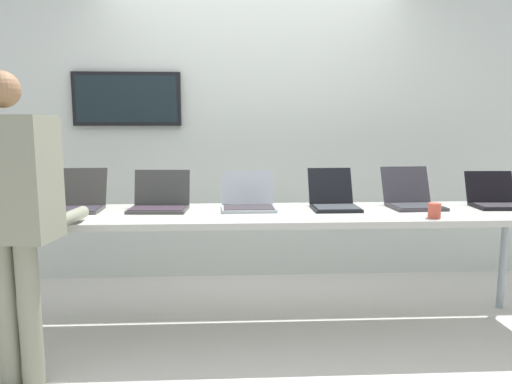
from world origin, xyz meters
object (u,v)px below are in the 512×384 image
workbench (260,219)px  coffee_mug (434,211)px  laptop_station_2 (248,200)px  laptop_station_3 (333,199)px  laptop_station_5 (496,199)px  laptop_station_0 (74,201)px  laptop_station_1 (160,201)px  equipment_box (1,191)px  person (11,202)px  laptop_station_4 (412,198)px

workbench → coffee_mug: size_ratio=41.80×
workbench → laptop_station_2: (-0.08, 0.12, 0.10)m
laptop_station_3 → laptop_station_5: 1.13m
laptop_station_0 → coffee_mug: size_ratio=4.30×
laptop_station_1 → laptop_station_0: bearing=178.4°
laptop_station_3 → laptop_station_5: bearing=0.0°
equipment_box → person: person is taller
laptop_station_1 → laptop_station_5: 2.30m
workbench → laptop_station_5: bearing=4.3°
laptop_station_0 → laptop_station_4: bearing=0.3°
laptop_station_0 → laptop_station_5: size_ratio=1.13×
workbench → laptop_station_2: 0.18m
workbench → coffee_mug: bearing=-13.5°
laptop_station_2 → person: (-1.21, -0.74, 0.12)m
laptop_station_1 → laptop_station_3: (1.17, 0.00, 0.00)m
laptop_station_1 → coffee_mug: laptop_station_1 is taller
laptop_station_4 → person: 2.46m
laptop_station_1 → laptop_station_4: 1.72m
equipment_box → laptop_station_0: (0.43, 0.08, -0.08)m
workbench → laptop_station_4: bearing=7.9°
laptop_station_4 → person: bearing=-161.8°
equipment_box → laptop_station_3: equipment_box is taller
laptop_station_2 → equipment_box: bearing=-177.7°
laptop_station_1 → coffee_mug: size_ratio=4.30×
laptop_station_2 → laptop_station_5: bearing=0.1°
workbench → equipment_box: (-1.66, 0.06, 0.19)m
laptop_station_5 → laptop_station_4: bearing=177.7°
workbench → person: bearing=-154.1°
laptop_station_1 → laptop_station_4: size_ratio=1.02×
laptop_station_5 → person: bearing=-165.7°
equipment_box → coffee_mug: bearing=-6.5°
laptop_station_5 → coffee_mug: size_ratio=3.81×
workbench → laptop_station_2: size_ratio=10.46×
laptop_station_1 → person: person is taller
laptop_station_3 → laptop_station_4: size_ratio=0.96×
equipment_box → laptop_station_1: size_ratio=0.96×
workbench → laptop_station_5: (1.64, 0.12, 0.10)m
laptop_station_0 → person: person is taller
laptop_station_1 → laptop_station_3: bearing=0.2°
workbench → laptop_station_3: laptop_station_3 is taller
laptop_station_2 → laptop_station_4: size_ratio=0.94×
person → laptop_station_5: bearing=14.3°
laptop_station_4 → equipment_box: bearing=-178.2°
laptop_station_0 → laptop_station_3: (1.73, -0.01, -0.00)m
laptop_station_1 → laptop_station_3: laptop_station_3 is taller
laptop_station_1 → laptop_station_2: laptop_station_1 is taller
laptop_station_3 → coffee_mug: bearing=-34.9°
laptop_station_0 → laptop_station_2: bearing=-0.7°
equipment_box → laptop_station_4: 2.72m
equipment_box → laptop_station_0: equipment_box is taller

